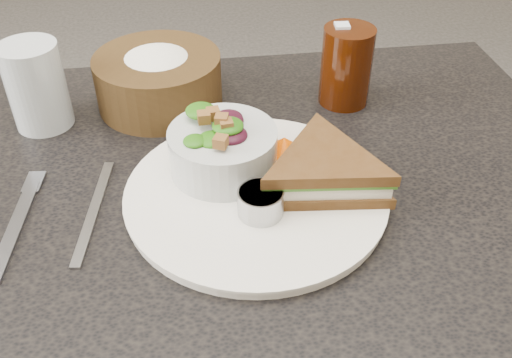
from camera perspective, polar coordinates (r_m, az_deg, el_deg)
The scene contains 10 objects.
dinner_plate at distance 0.67m, azimuth 0.00°, elevation -1.57°, with size 0.30×0.30×0.01m, color silver.
sandwich at distance 0.66m, azimuth 6.85°, elevation 0.83°, with size 0.17×0.17×0.05m, color #4B3117, non-canonical shape.
salad_bowl at distance 0.68m, azimuth -3.34°, elevation 3.56°, with size 0.13×0.13×0.08m, color #B1B7B4, non-canonical shape.
dressing_ramekin at distance 0.63m, azimuth 0.46°, elevation -2.38°, with size 0.05×0.05×0.03m, color #9EA0A3.
orange_wedge at distance 0.71m, azimuth 2.81°, elevation 3.22°, with size 0.07×0.07×0.03m, color #FF5C00.
fork at distance 0.69m, azimuth -22.96°, elevation -4.55°, with size 0.02×0.16×0.00m, color gray.
knife at distance 0.68m, azimuth -15.91°, elevation -3.04°, with size 0.01×0.18×0.00m, color #98999B.
bread_basket at distance 0.84m, azimuth -9.79°, elevation 10.48°, with size 0.18×0.18×0.10m, color #4C3419, non-canonical shape.
cola_glass at distance 0.84m, azimuth 9.06°, elevation 11.45°, with size 0.07×0.07×0.13m, color black, non-canonical shape.
water_glass at distance 0.83m, azimuth -21.11°, elevation 8.68°, with size 0.08×0.08×0.12m, color #B4BEC3.
Camera 1 is at (-0.01, -0.52, 1.19)m, focal length 40.00 mm.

